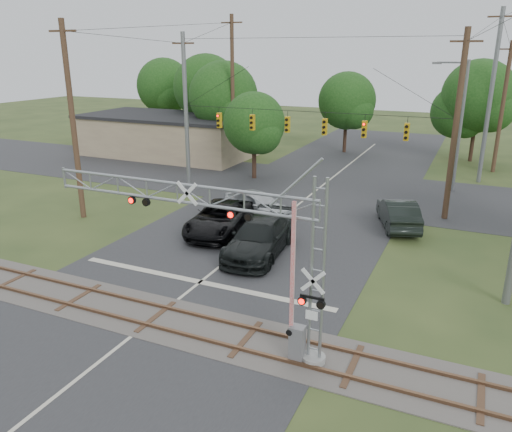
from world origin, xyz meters
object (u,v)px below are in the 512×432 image
at_px(pickup_black, 220,218).
at_px(commercial_building, 168,135).
at_px(crossing_gantry, 229,238).
at_px(traffic_signal_span, 319,121).
at_px(sedan_silver, 258,204).
at_px(streetlight, 459,120).
at_px(car_dark, 260,238).

bearing_deg(pickup_black, commercial_building, 121.89).
height_order(crossing_gantry, commercial_building, crossing_gantry).
bearing_deg(pickup_black, crossing_gantry, -68.80).
bearing_deg(crossing_gantry, traffic_signal_span, 98.21).
relative_size(crossing_gantry, sedan_silver, 2.17).
height_order(pickup_black, streetlight, streetlight).
bearing_deg(traffic_signal_span, commercial_building, 152.13).
relative_size(pickup_black, sedan_silver, 1.23).
height_order(traffic_signal_span, sedan_silver, traffic_signal_span).
xyz_separation_m(traffic_signal_span, streetlight, (8.41, 7.21, -0.31)).
xyz_separation_m(traffic_signal_span, commercial_building, (-19.04, 10.07, -3.64)).
bearing_deg(sedan_silver, commercial_building, 71.29).
xyz_separation_m(crossing_gantry, sedan_silver, (-5.06, 13.74, -3.26)).
relative_size(crossing_gantry, commercial_building, 0.62).
distance_m(crossing_gantry, sedan_silver, 15.00).
distance_m(traffic_signal_span, pickup_black, 10.03).
distance_m(sedan_silver, commercial_building, 22.21).
bearing_deg(pickup_black, car_dark, -39.56).
height_order(pickup_black, sedan_silver, pickup_black).
height_order(commercial_building, streetlight, streetlight).
distance_m(car_dark, commercial_building, 27.99).
distance_m(traffic_signal_span, streetlight, 11.09).
relative_size(car_dark, sedan_silver, 1.26).
bearing_deg(sedan_silver, crossing_gantry, -137.02).
height_order(sedan_silver, commercial_building, commercial_building).
bearing_deg(crossing_gantry, sedan_silver, 110.23).
bearing_deg(crossing_gantry, pickup_black, 120.15).
relative_size(traffic_signal_span, pickup_black, 3.12).
height_order(traffic_signal_span, pickup_black, traffic_signal_span).
distance_m(pickup_black, car_dark, 4.03).
xyz_separation_m(pickup_black, sedan_silver, (0.85, 3.56, -0.01)).
distance_m(pickup_black, streetlight, 19.84).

